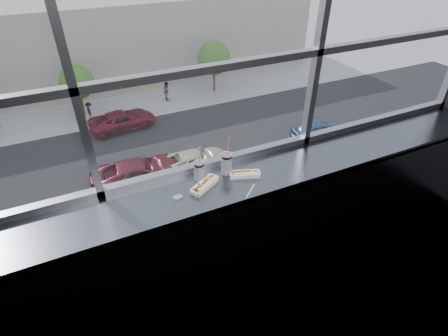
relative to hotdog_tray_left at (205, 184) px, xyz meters
name	(u,v)px	position (x,y,z in m)	size (l,w,h in m)	color
wall_back_lower	(215,210)	(0.20, 0.26, -0.58)	(6.00, 6.00, 0.00)	black
window_glass	(210,26)	(0.20, 0.28, 1.17)	(6.00, 6.00, 0.00)	silver
window_mullions	(211,27)	(0.20, 0.26, 1.17)	(6.00, 0.08, 2.40)	gray
counter	(227,184)	(0.20, -0.01, -0.06)	(6.00, 0.55, 0.06)	slate
counter_fascia	(239,246)	(0.20, -0.27, -0.58)	(6.00, 0.04, 1.04)	slate
hotdog_tray_left	(205,184)	(0.00, 0.00, 0.00)	(0.29, 0.22, 0.07)	white
hotdog_tray_right	(245,174)	(0.38, 0.00, 0.00)	(0.28, 0.17, 0.07)	white
soda_cup_left	(199,170)	(0.00, 0.12, 0.07)	(0.09, 0.09, 0.34)	white
soda_cup_right	(227,162)	(0.25, 0.11, 0.08)	(0.10, 0.10, 0.37)	white
loose_straw	(250,191)	(0.32, -0.21, -0.02)	(0.01, 0.01, 0.20)	white
wrapper	(178,197)	(-0.25, -0.04, -0.02)	(0.09, 0.06, 0.02)	silver
plaza_ground	(72,62)	(0.20, 43.76, -12.13)	(120.00, 120.00, 0.00)	#A1A1A1
plaza_near	(154,309)	(0.20, 7.26, -12.11)	(50.00, 14.00, 0.04)	#A1A1A1
street_asphalt	(104,159)	(0.20, 20.26, -12.10)	(80.00, 10.00, 0.06)	black
far_sidewalk	(89,114)	(0.20, 28.26, -12.11)	(80.00, 6.00, 0.04)	#A1A1A1
far_building	(67,40)	(0.20, 38.26, -8.13)	(50.00, 14.00, 8.00)	#A59A8C
car_far_b	(122,117)	(2.46, 24.26, -11.09)	(5.88, 2.45, 1.96)	maroon
car_near_d	(197,158)	(5.77, 16.26, -11.14)	(5.57, 2.32, 1.86)	#E5EECD
car_near_e	(319,127)	(15.89, 16.26, -11.08)	(5.94, 2.47, 1.98)	#324E7D
car_near_c	(140,169)	(1.98, 16.26, -10.94)	(6.80, 2.83, 2.27)	maroon
pedestrian_b	(89,109)	(0.28, 27.16, -11.18)	(0.81, 0.61, 1.82)	#66605B
pedestrian_d	(167,89)	(7.46, 28.25, -11.05)	(0.92, 0.69, 2.08)	#66605B
tree_center	(77,82)	(-0.14, 28.26, -9.12)	(2.84, 2.84, 4.44)	#47382B
tree_right	(214,58)	(12.33, 28.26, -8.79)	(3.15, 3.15, 4.92)	#47382B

